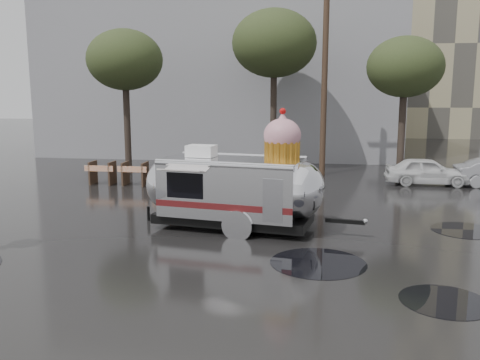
# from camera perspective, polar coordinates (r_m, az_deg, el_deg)

# --- Properties ---
(ground) EXTENTS (120.00, 120.00, 0.00)m
(ground) POSITION_cam_1_polar(r_m,az_deg,el_deg) (11.77, -3.00, -10.09)
(ground) COLOR black
(ground) RESTS_ON ground
(puddles) EXTENTS (15.50, 7.83, 0.01)m
(puddles) POSITION_cam_1_polar(r_m,az_deg,el_deg) (12.25, -3.81, -9.26)
(puddles) COLOR black
(puddles) RESTS_ON ground
(grey_building) EXTENTS (22.00, 12.00, 13.00)m
(grey_building) POSITION_cam_1_polar(r_m,az_deg,el_deg) (35.47, -1.47, 13.91)
(grey_building) COLOR gray
(grey_building) RESTS_ON ground
(utility_pole) EXTENTS (1.60, 0.28, 9.00)m
(utility_pole) POSITION_cam_1_polar(r_m,az_deg,el_deg) (24.83, 9.47, 11.15)
(utility_pole) COLOR #473323
(utility_pole) RESTS_ON ground
(tree_left) EXTENTS (3.64, 3.64, 6.95)m
(tree_left) POSITION_cam_1_polar(r_m,az_deg,el_deg) (25.61, -12.81, 12.94)
(tree_left) COLOR #382D26
(tree_left) RESTS_ON ground
(tree_mid) EXTENTS (4.20, 4.20, 8.03)m
(tree_mid) POSITION_cam_1_polar(r_m,az_deg,el_deg) (26.03, 3.85, 14.99)
(tree_mid) COLOR #382D26
(tree_mid) RESTS_ON ground
(tree_right) EXTENTS (3.36, 3.36, 6.42)m
(tree_right) POSITION_cam_1_polar(r_m,az_deg,el_deg) (24.13, 18.04, 11.89)
(tree_right) COLOR #382D26
(tree_right) RESTS_ON ground
(barricade_row) EXTENTS (4.30, 0.80, 1.00)m
(barricade_row) POSITION_cam_1_polar(r_m,az_deg,el_deg) (22.49, -11.72, 0.75)
(barricade_row) COLOR #473323
(barricade_row) RESTS_ON ground
(airstream_trailer) EXTENTS (6.71, 2.89, 3.64)m
(airstream_trailer) POSITION_cam_1_polar(r_m,az_deg,el_deg) (14.93, -0.45, -0.68)
(airstream_trailer) COLOR silver
(airstream_trailer) RESTS_ON ground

